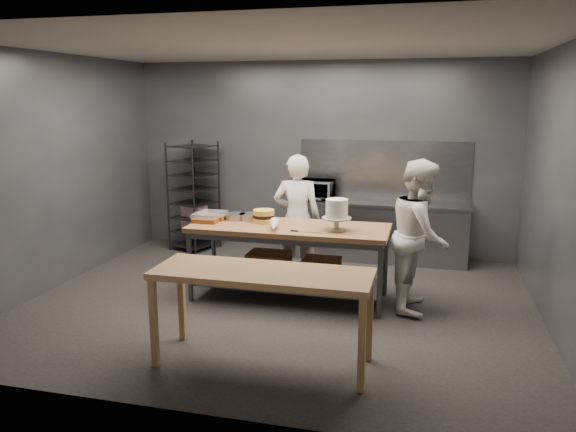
{
  "coord_description": "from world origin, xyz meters",
  "views": [
    {
      "loc": [
        1.69,
        -6.19,
        2.43
      ],
      "look_at": [
        0.07,
        0.16,
        1.05
      ],
      "focal_mm": 35.0,
      "sensor_mm": 36.0,
      "label": 1
    }
  ],
  "objects_px": {
    "near_counter": "(262,280)",
    "chef_right": "(420,235)",
    "work_table": "(290,253)",
    "microwave": "(316,189)",
    "chef_behind": "(297,218)",
    "speed_rack": "(194,197)",
    "layer_cake": "(264,216)",
    "frosted_cake_stand": "(337,211)"
  },
  "relations": [
    {
      "from": "near_counter",
      "to": "chef_right",
      "type": "distance_m",
      "value": 2.26
    },
    {
      "from": "speed_rack",
      "to": "layer_cake",
      "type": "distance_m",
      "value": 2.49
    },
    {
      "from": "work_table",
      "to": "near_counter",
      "type": "height_order",
      "value": "work_table"
    },
    {
      "from": "layer_cake",
      "to": "chef_behind",
      "type": "bearing_deg",
      "value": 64.91
    },
    {
      "from": "speed_rack",
      "to": "layer_cake",
      "type": "relative_size",
      "value": 6.65
    },
    {
      "from": "near_counter",
      "to": "layer_cake",
      "type": "height_order",
      "value": "layer_cake"
    },
    {
      "from": "work_table",
      "to": "near_counter",
      "type": "relative_size",
      "value": 1.2
    },
    {
      "from": "frosted_cake_stand",
      "to": "layer_cake",
      "type": "xyz_separation_m",
      "value": [
        -0.95,
        0.22,
        -0.16
      ]
    },
    {
      "from": "speed_rack",
      "to": "frosted_cake_stand",
      "type": "height_order",
      "value": "speed_rack"
    },
    {
      "from": "near_counter",
      "to": "chef_right",
      "type": "relative_size",
      "value": 1.14
    },
    {
      "from": "near_counter",
      "to": "layer_cake",
      "type": "relative_size",
      "value": 7.6
    },
    {
      "from": "work_table",
      "to": "microwave",
      "type": "distance_m",
      "value": 2.02
    },
    {
      "from": "work_table",
      "to": "frosted_cake_stand",
      "type": "distance_m",
      "value": 0.84
    },
    {
      "from": "work_table",
      "to": "chef_right",
      "type": "xyz_separation_m",
      "value": [
        1.54,
        0.05,
        0.31
      ]
    },
    {
      "from": "microwave",
      "to": "layer_cake",
      "type": "relative_size",
      "value": 2.06
    },
    {
      "from": "chef_behind",
      "to": "layer_cake",
      "type": "distance_m",
      "value": 0.68
    },
    {
      "from": "chef_behind",
      "to": "chef_right",
      "type": "xyz_separation_m",
      "value": [
        1.61,
        -0.64,
        0.02
      ]
    },
    {
      "from": "near_counter",
      "to": "speed_rack",
      "type": "bearing_deg",
      "value": 121.9
    },
    {
      "from": "work_table",
      "to": "chef_right",
      "type": "bearing_deg",
      "value": 1.74
    },
    {
      "from": "near_counter",
      "to": "frosted_cake_stand",
      "type": "xyz_separation_m",
      "value": [
        0.41,
        1.63,
        0.34
      ]
    },
    {
      "from": "layer_cake",
      "to": "microwave",
      "type": "bearing_deg",
      "value": 81.62
    },
    {
      "from": "work_table",
      "to": "chef_behind",
      "type": "distance_m",
      "value": 0.75
    },
    {
      "from": "near_counter",
      "to": "speed_rack",
      "type": "height_order",
      "value": "speed_rack"
    },
    {
      "from": "work_table",
      "to": "speed_rack",
      "type": "bearing_deg",
      "value": 137.85
    },
    {
      "from": "chef_behind",
      "to": "near_counter",
      "type": "bearing_deg",
      "value": 88.81
    },
    {
      "from": "near_counter",
      "to": "frosted_cake_stand",
      "type": "relative_size",
      "value": 5.35
    },
    {
      "from": "chef_behind",
      "to": "layer_cake",
      "type": "height_order",
      "value": "chef_behind"
    },
    {
      "from": "work_table",
      "to": "chef_behind",
      "type": "bearing_deg",
      "value": 96.02
    },
    {
      "from": "near_counter",
      "to": "microwave",
      "type": "relative_size",
      "value": 3.69
    },
    {
      "from": "chef_behind",
      "to": "layer_cake",
      "type": "relative_size",
      "value": 6.53
    },
    {
      "from": "chef_right",
      "to": "layer_cake",
      "type": "height_order",
      "value": "chef_right"
    },
    {
      "from": "chef_right",
      "to": "microwave",
      "type": "bearing_deg",
      "value": 41.94
    },
    {
      "from": "microwave",
      "to": "near_counter",
      "type": "bearing_deg",
      "value": -85.95
    },
    {
      "from": "chef_behind",
      "to": "microwave",
      "type": "xyz_separation_m",
      "value": [
        -0.0,
        1.28,
        0.19
      ]
    },
    {
      "from": "chef_behind",
      "to": "frosted_cake_stand",
      "type": "xyz_separation_m",
      "value": [
        0.66,
        -0.81,
        0.3
      ]
    },
    {
      "from": "work_table",
      "to": "near_counter",
      "type": "bearing_deg",
      "value": -83.94
    },
    {
      "from": "speed_rack",
      "to": "frosted_cake_stand",
      "type": "xyz_separation_m",
      "value": [
        2.67,
        -2.01,
        0.3
      ]
    },
    {
      "from": "chef_behind",
      "to": "speed_rack",
      "type": "bearing_deg",
      "value": -38.06
    },
    {
      "from": "speed_rack",
      "to": "chef_behind",
      "type": "relative_size",
      "value": 1.02
    },
    {
      "from": "near_counter",
      "to": "chef_behind",
      "type": "height_order",
      "value": "chef_behind"
    },
    {
      "from": "chef_right",
      "to": "layer_cake",
      "type": "relative_size",
      "value": 6.69
    },
    {
      "from": "work_table",
      "to": "chef_right",
      "type": "relative_size",
      "value": 1.36
    }
  ]
}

